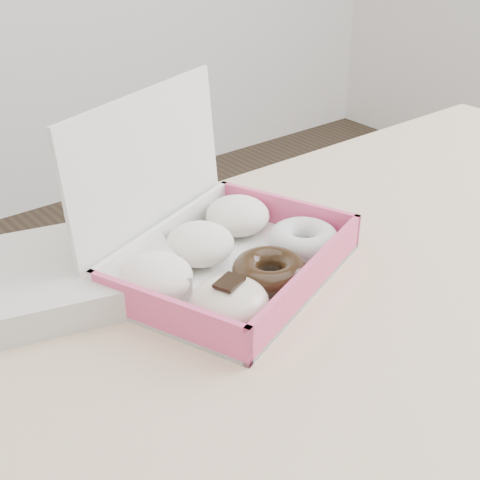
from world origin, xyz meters
TOP-DOWN VIEW (x-y plane):
  - table at (0.00, 0.00)m, footprint 1.20×0.80m
  - donut_box at (-0.24, 0.17)m, footprint 0.36×0.33m
  - newspapers at (-0.40, 0.26)m, footprint 0.29×0.25m

SIDE VIEW (x-z plane):
  - table at x=0.00m, z-range 0.30..1.05m
  - newspapers at x=-0.40m, z-range 0.75..0.79m
  - donut_box at x=-0.24m, z-range 0.68..0.89m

